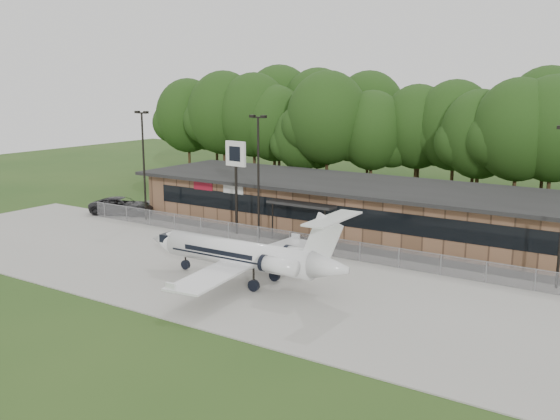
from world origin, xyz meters
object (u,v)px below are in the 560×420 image
Objects in this scene: terminal at (354,205)px; suv at (122,206)px; business_jet at (246,256)px; pole_sign at (236,164)px.

terminal is 23.04m from suv.
suv is (-23.04, 10.63, -1.02)m from business_jet.
pole_sign is (-7.52, -7.14, 3.94)m from terminal.
pole_sign is (14.48, -0.40, 5.26)m from suv.
business_jet is 14.00m from pole_sign.
business_jet is (1.05, -17.37, -0.30)m from terminal.
terminal is 11.09m from pole_sign.
terminal is at bearing 92.42° from business_jet.
pole_sign is at bearing 128.91° from business_jet.
terminal is at bearing 49.31° from pole_sign.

